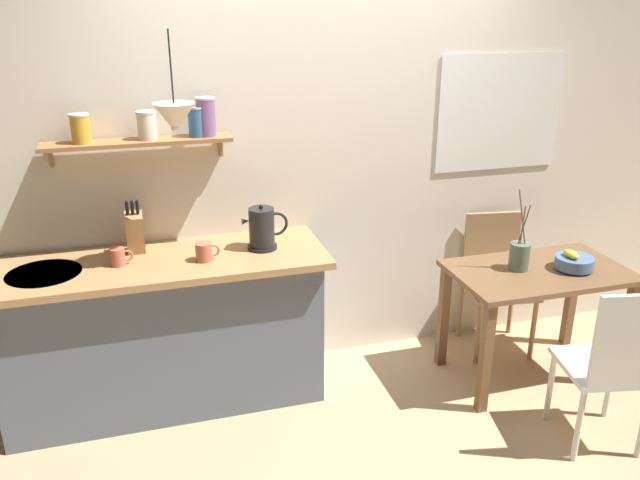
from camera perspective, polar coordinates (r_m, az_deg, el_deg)
The scene contains 14 objects.
ground_plane at distance 3.94m, azimuth 2.49°, elevation -14.15°, with size 14.00×14.00×0.00m, color tan.
back_wall at distance 4.01m, azimuth 2.62°, elevation 7.77°, with size 6.80×0.11×2.70m.
kitchen_counter at distance 3.82m, azimuth -13.53°, elevation -7.85°, with size 1.83×0.63×0.91m.
wall_shelf at distance 3.60m, azimuth -14.51°, elevation 9.37°, with size 1.00×0.20×0.34m.
dining_table at distance 4.12m, azimuth 18.61°, elevation -4.02°, with size 1.05×0.63×0.72m.
dining_chair_near at distance 3.63m, azimuth 24.37°, elevation -9.80°, with size 0.48×0.48×0.95m.
dining_chair_far at distance 4.48m, azimuth 15.18°, elevation -2.97°, with size 0.49×0.48×0.90m.
fruit_bowl at distance 4.13m, azimuth 21.48°, elevation -1.80°, with size 0.23×0.23×0.12m.
twig_vase at distance 4.01m, azimuth 17.18°, elevation -1.32°, with size 0.12×0.12×0.50m.
electric_kettle at distance 3.63m, azimuth -5.10°, elevation 1.00°, with size 0.26×0.17×0.26m.
knife_block at distance 3.69m, azimuth -16.02°, elevation 0.70°, with size 0.10×0.15×0.31m.
coffee_mug_by_sink at distance 3.57m, azimuth -17.36°, elevation -1.43°, with size 0.12×0.08×0.10m.
coffee_mug_spare at distance 3.52m, azimuth -10.17°, elevation -1.03°, with size 0.13×0.09×0.10m.
pendant_lamp at distance 3.26m, azimuth -12.69°, elevation 10.48°, with size 0.21×0.21×0.48m.
Camera 1 is at (-1.06, -3.05, 2.26)m, focal length 36.27 mm.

